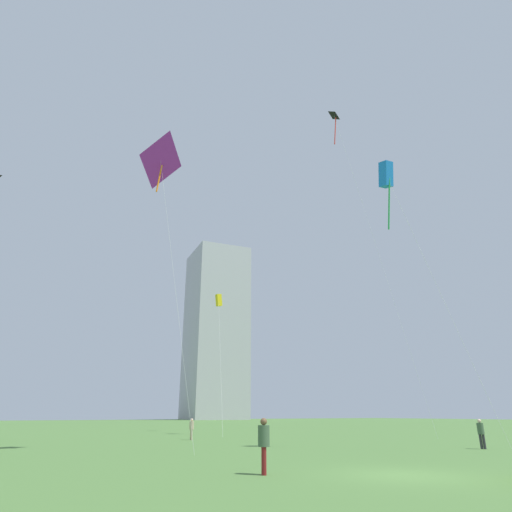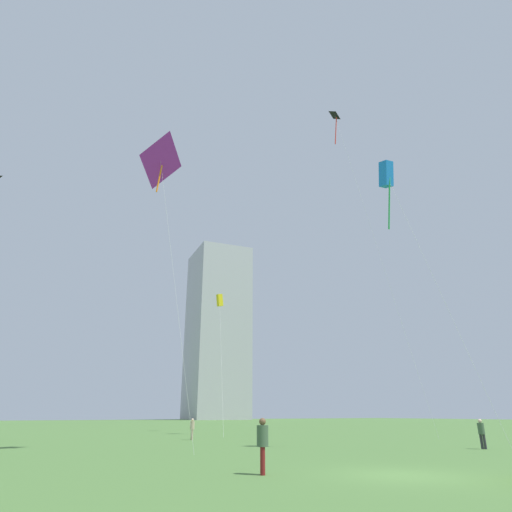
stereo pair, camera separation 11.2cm
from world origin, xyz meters
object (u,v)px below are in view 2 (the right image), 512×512
(kite_flying_1, at_px, (386,176))
(person_standing_2, at_px, (263,441))
(kite_flying_2, at_px, (161,162))
(person_standing_0, at_px, (482,432))
(person_standing_1, at_px, (192,427))
(distant_highrise_1, at_px, (217,331))
(kite_flying_0, at_px, (220,300))
(kite_flying_3, at_px, (337,124))

(kite_flying_1, bearing_deg, person_standing_2, -161.39)
(person_standing_2, relative_size, kite_flying_2, 0.10)
(kite_flying_1, bearing_deg, person_standing_0, -14.61)
(person_standing_0, relative_size, kite_flying_2, 0.09)
(person_standing_1, height_order, distant_highrise_1, distant_highrise_1)
(person_standing_1, relative_size, kite_flying_0, 0.10)
(person_standing_0, distance_m, kite_flying_1, 16.57)
(person_standing_0, relative_size, person_standing_2, 0.91)
(kite_flying_3, distance_m, distant_highrise_1, 116.61)
(person_standing_0, relative_size, distant_highrise_1, 0.03)
(person_standing_1, height_order, kite_flying_2, kite_flying_2)
(person_standing_0, height_order, distant_highrise_1, distant_highrise_1)
(kite_flying_1, relative_size, kite_flying_2, 0.99)
(distant_highrise_1, bearing_deg, person_standing_0, -101.09)
(person_standing_2, height_order, kite_flying_1, kite_flying_1)
(person_standing_1, distance_m, distant_highrise_1, 121.63)
(person_standing_2, xyz_separation_m, kite_flying_0, (14.38, 33.13, 13.71))
(person_standing_1, bearing_deg, person_standing_0, 37.55)
(person_standing_2, xyz_separation_m, kite_flying_1, (12.39, 4.17, 15.89))
(kite_flying_2, height_order, distant_highrise_1, distant_highrise_1)
(person_standing_2, bearing_deg, kite_flying_3, -20.67)
(kite_flying_1, xyz_separation_m, kite_flying_2, (-13.50, 6.33, 0.14))
(person_standing_0, relative_size, person_standing_1, 1.04)
(kite_flying_0, bearing_deg, person_standing_1, -122.79)
(person_standing_0, relative_size, kite_flying_1, 0.09)
(person_standing_2, distance_m, kite_flying_3, 39.59)
(person_standing_0, distance_m, kite_flying_3, 33.29)
(kite_flying_3, bearing_deg, kite_flying_0, 107.07)
(kite_flying_2, bearing_deg, kite_flying_3, 15.59)
(kite_flying_2, bearing_deg, person_standing_0, -22.72)
(kite_flying_0, height_order, distant_highrise_1, distant_highrise_1)
(kite_flying_1, bearing_deg, person_standing_1, 111.78)
(person_standing_1, height_order, kite_flying_0, kite_flying_0)
(person_standing_2, bearing_deg, person_standing_0, -49.98)
(person_standing_1, height_order, person_standing_2, person_standing_2)
(kite_flying_3, bearing_deg, person_standing_1, 164.04)
(kite_flying_0, height_order, kite_flying_2, kite_flying_2)
(distant_highrise_1, bearing_deg, person_standing_2, -107.17)
(person_standing_2, bearing_deg, kite_flying_1, -41.79)
(kite_flying_2, xyz_separation_m, kite_flying_3, (20.67, 5.77, 14.31))
(kite_flying_0, xyz_separation_m, distant_highrise_1, (44.56, 92.86, 14.18))
(person_standing_2, height_order, kite_flying_3, kite_flying_3)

